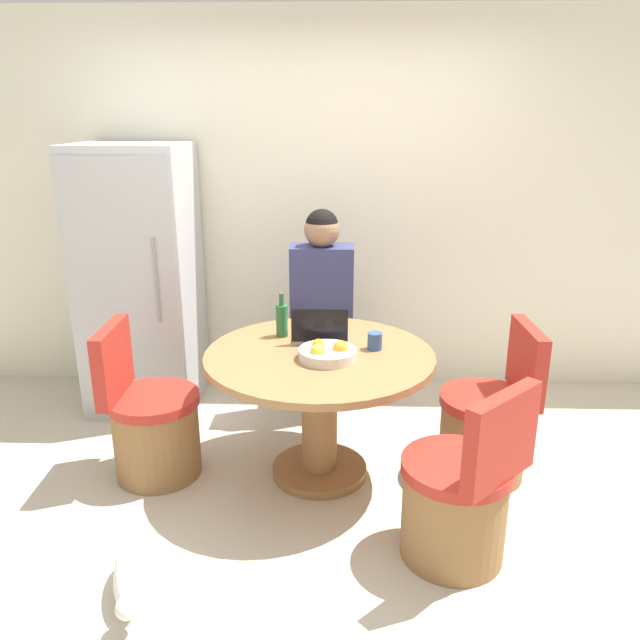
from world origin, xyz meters
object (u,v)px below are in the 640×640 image
object	(u,v)px
laptop	(320,333)
refrigerator	(141,279)
dining_table	(319,388)
bottle	(282,320)
person_seated	(322,301)
chair_right_side	(487,427)
fruit_bowl	(327,353)
chair_left_side	(152,427)
cat	(129,579)
chair_near_right_corner	(458,501)

from	to	relation	value
laptop	refrigerator	bearing A→B (deg)	-31.17
dining_table	bottle	size ratio (longest dim) A/B	4.82
person_seated	chair_right_side	bearing A→B (deg)	139.31
laptop	person_seated	bearing A→B (deg)	-89.50
dining_table	fruit_bowl	xyz separation A→B (m)	(0.04, -0.08, 0.24)
chair_left_side	cat	world-z (taller)	chair_left_side
cat	laptop	bearing A→B (deg)	129.73
bottle	refrigerator	bearing A→B (deg)	146.06
refrigerator	person_seated	xyz separation A→B (m)	(1.21, -0.10, -0.11)
chair_near_right_corner	chair_right_side	xyz separation A→B (m)	(0.28, 0.70, 0.00)
refrigerator	cat	bearing A→B (deg)	-76.52
chair_near_right_corner	cat	world-z (taller)	chair_near_right_corner
refrigerator	laptop	world-z (taller)	refrigerator
dining_table	cat	size ratio (longest dim) A/B	2.45
chair_near_right_corner	person_seated	distance (m)	1.70
chair_right_side	chair_left_side	size ratio (longest dim) A/B	1.00
bottle	chair_near_right_corner	bearing A→B (deg)	-46.91
chair_near_right_corner	fruit_bowl	bearing A→B (deg)	-88.12
chair_near_right_corner	laptop	size ratio (longest dim) A/B	2.85
person_seated	cat	bearing A→B (deg)	67.16
laptop	chair_near_right_corner	bearing A→B (deg)	126.92
refrigerator	fruit_bowl	xyz separation A→B (m)	(1.27, -1.01, -0.11)
chair_near_right_corner	person_seated	bearing A→B (deg)	-110.47
refrigerator	bottle	world-z (taller)	refrigerator
chair_right_side	laptop	size ratio (longest dim) A/B	2.85
chair_right_side	laptop	xyz separation A→B (m)	(-0.93, 0.16, 0.49)
dining_table	chair_left_side	world-z (taller)	chair_left_side
dining_table	bottle	xyz separation A→B (m)	(-0.22, 0.26, 0.30)
chair_right_side	laptop	world-z (taller)	laptop
chair_near_right_corner	chair_right_side	world-z (taller)	same
fruit_bowl	bottle	xyz separation A→B (m)	(-0.26, 0.34, 0.06)
refrigerator	fruit_bowl	size ratio (longest dim) A/B	5.88
chair_right_side	bottle	xyz separation A→B (m)	(-1.14, 0.23, 0.54)
chair_near_right_corner	chair_left_side	world-z (taller)	same
dining_table	chair_left_side	bearing A→B (deg)	-178.88
chair_near_right_corner	cat	bearing A→B (deg)	-31.78
chair_left_side	chair_right_side	bearing A→B (deg)	-89.64
fruit_bowl	chair_right_side	bearing A→B (deg)	7.39
dining_table	laptop	distance (m)	0.31
dining_table	cat	xyz separation A→B (m)	(-0.77, -0.97, -0.44)
refrigerator	dining_table	bearing A→B (deg)	-37.26
person_seated	laptop	world-z (taller)	person_seated
refrigerator	person_seated	distance (m)	1.22
chair_near_right_corner	fruit_bowl	size ratio (longest dim) A/B	2.93
dining_table	laptop	world-z (taller)	laptop
dining_table	laptop	xyz separation A→B (m)	(-0.00, 0.19, 0.25)
chair_left_side	refrigerator	bearing A→B (deg)	16.33
chair_right_side	fruit_bowl	world-z (taller)	chair_right_side
chair_left_side	dining_table	bearing A→B (deg)	-90.00
chair_right_side	cat	xyz separation A→B (m)	(-1.69, -1.00, -0.20)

